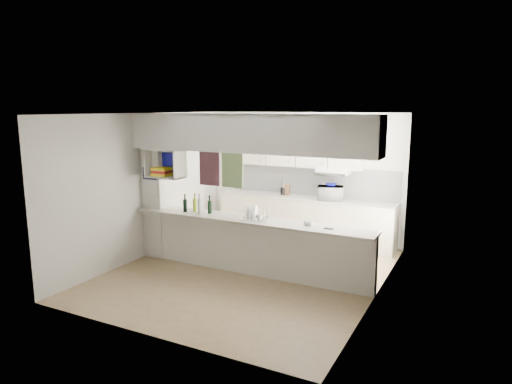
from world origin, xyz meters
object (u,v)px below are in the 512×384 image
Objects in this scene: microwave at (331,193)px; wine_bottles at (197,206)px; dish_rack at (254,213)px; bowl at (331,185)px.

wine_bottles reaches higher than microwave.
microwave is at bearing 59.02° from dish_rack.
dish_rack is at bearing 57.15° from microwave.
wine_bottles is at bearing 35.11° from microwave.
wine_bottles is at bearing -129.30° from bowl.
wine_bottles is (-1.70, -2.08, -0.01)m from microwave.
wine_bottles is at bearing 169.10° from dish_rack.
microwave is 2.21× the size of bowl.
bowl is (0.01, 0.00, 0.16)m from microwave.
dish_rack is 1.07m from wine_bottles.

